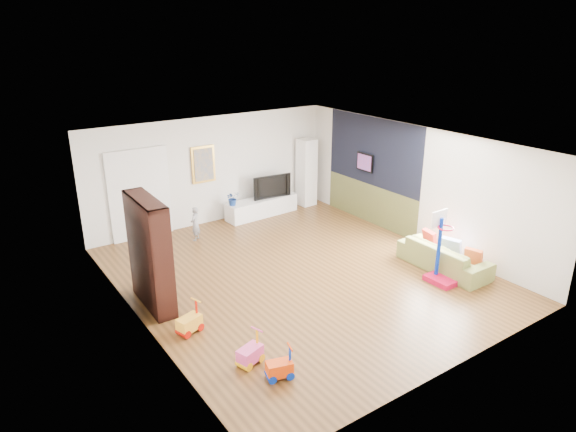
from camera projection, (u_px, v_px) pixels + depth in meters
floor at (299, 274)px, 10.44m from camera, size 6.50×7.50×0.00m
ceiling at (300, 144)px, 9.50m from camera, size 6.50×7.50×0.00m
wall_back at (212, 170)px, 12.86m from camera, size 6.50×0.00×2.70m
wall_front at (459, 288)px, 7.08m from camera, size 6.50×0.00×2.70m
wall_left at (136, 251)px, 8.23m from camera, size 0.00×7.50×2.70m
wall_right at (415, 185)px, 11.70m from camera, size 0.00×7.50×2.70m
navy_accent at (373, 152)px, 12.60m from camera, size 0.01×3.20×1.70m
olive_wainscot at (370, 204)px, 13.07m from camera, size 0.01×3.20×1.00m
doorway at (140, 196)px, 11.92m from camera, size 1.45×0.06×2.10m
painting_back at (203, 164)px, 12.63m from camera, size 0.62×0.06×0.92m
artwork_right at (365, 162)px, 12.82m from camera, size 0.04×0.56×0.46m
media_console at (262, 207)px, 13.62m from camera, size 2.03×0.61×0.47m
tall_cabinet at (306, 172)px, 14.24m from camera, size 0.46×0.46×1.87m
bookshelf at (150, 253)px, 8.98m from camera, size 0.39×1.39×2.02m
sofa at (444, 256)px, 10.58m from camera, size 0.78×1.96×0.57m
basketball_hoop at (446, 249)px, 9.88m from camera, size 0.50×0.61×1.45m
ride_on_yellow at (189, 318)px, 8.38m from camera, size 0.46×0.36×0.54m
ride_on_orange at (279, 363)px, 7.29m from camera, size 0.42×0.32×0.50m
ride_on_pink at (250, 349)px, 7.59m from camera, size 0.45×0.35×0.52m
child at (195, 224)px, 11.99m from camera, size 0.35×0.35×0.82m
tv at (270, 186)px, 13.59m from camera, size 1.08×0.24×0.62m
vase_plant at (233, 198)px, 12.99m from camera, size 0.35×0.30×0.37m
pillow_left at (473, 256)px, 10.19m from camera, size 0.18×0.35×0.34m
pillow_center at (451, 247)px, 10.62m from camera, size 0.21×0.42×0.40m
pillow_right at (430, 239)px, 11.04m from camera, size 0.17×0.39×0.37m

